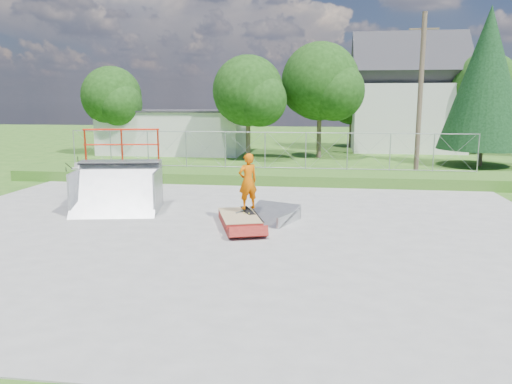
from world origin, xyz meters
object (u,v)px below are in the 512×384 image
grind_box (240,220)px  quarter_pipe (116,172)px  flat_bank_ramp (268,215)px  skater (248,183)px

grind_box → quarter_pipe: quarter_pipe is taller
flat_bank_ramp → skater: bearing=-141.4°
quarter_pipe → flat_bank_ramp: bearing=-18.1°
flat_bank_ramp → skater: 1.22m
grind_box → skater: skater is taller
flat_bank_ramp → skater: skater is taller
grind_box → quarter_pipe: 4.81m
quarter_pipe → skater: size_ratio=1.60×
quarter_pipe → flat_bank_ramp: quarter_pipe is taller
grind_box → skater: (0.20, 0.39, 1.09)m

